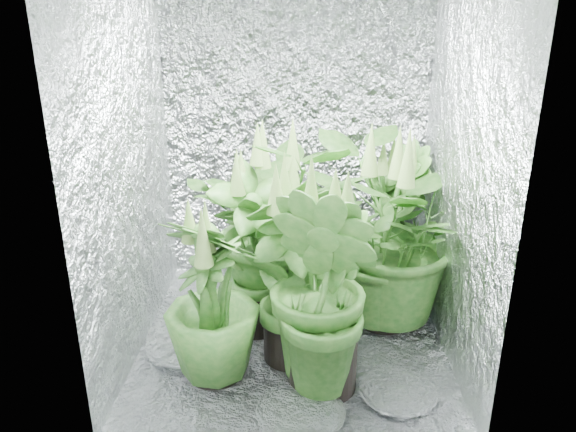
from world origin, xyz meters
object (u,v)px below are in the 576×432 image
(plant_a, at_px, (281,223))
(circulation_fan, at_px, (387,263))
(plant_c, at_px, (392,222))
(plant_f, at_px, (292,271))
(plant_d, at_px, (212,301))
(plant_b, at_px, (255,252))
(plant_g, at_px, (325,291))
(plant_e, at_px, (389,236))

(plant_a, distance_m, circulation_fan, 0.81)
(plant_c, bearing_deg, circulation_fan, 98.14)
(plant_a, bearing_deg, circulation_fan, 24.44)
(plant_f, bearing_deg, plant_d, -157.29)
(plant_b, height_order, plant_g, plant_g)
(plant_b, xyz_separation_m, plant_g, (0.36, -0.50, 0.04))
(plant_d, xyz_separation_m, plant_g, (0.52, -0.07, 0.10))
(plant_g, relative_size, circulation_fan, 2.84)
(circulation_fan, bearing_deg, plant_c, -98.35)
(plant_f, bearing_deg, plant_a, 98.56)
(plant_d, bearing_deg, plant_a, 64.40)
(plant_a, distance_m, plant_g, 0.74)
(plant_e, xyz_separation_m, plant_f, (-0.52, -0.35, -0.04))
(plant_d, distance_m, plant_f, 0.41)
(plant_f, bearing_deg, plant_b, 127.60)
(plant_d, bearing_deg, circulation_fan, 44.08)
(plant_c, xyz_separation_m, plant_d, (-0.96, -0.87, -0.06))
(plant_c, height_order, plant_g, plant_g)
(plant_a, relative_size, plant_g, 1.04)
(plant_a, relative_size, circulation_fan, 2.95)
(circulation_fan, bearing_deg, plant_e, -115.50)
(plant_f, xyz_separation_m, plant_g, (0.15, -0.23, 0.01))
(plant_e, xyz_separation_m, circulation_fan, (0.07, 0.42, -0.37))
(plant_a, distance_m, plant_b, 0.26)
(plant_a, height_order, plant_c, plant_a)
(plant_g, bearing_deg, plant_c, 65.14)
(plant_b, xyz_separation_m, plant_c, (0.79, 0.45, -0.00))
(circulation_fan, bearing_deg, plant_d, -152.41)
(plant_c, bearing_deg, plant_b, -150.35)
(plant_f, relative_size, plant_g, 0.96)
(plant_c, height_order, plant_d, plant_c)
(plant_g, bearing_deg, plant_f, 123.30)
(plant_c, bearing_deg, plant_e, -101.24)
(plant_c, bearing_deg, plant_g, -114.86)
(plant_b, xyz_separation_m, plant_f, (0.21, -0.27, 0.02))
(plant_b, bearing_deg, plant_a, 56.71)
(plant_c, bearing_deg, plant_a, -159.43)
(plant_a, distance_m, plant_e, 0.60)
(plant_d, height_order, plant_e, plant_e)
(plant_d, bearing_deg, plant_f, 22.71)
(plant_e, bearing_deg, circulation_fan, 80.99)
(plant_a, xyz_separation_m, plant_g, (0.22, -0.70, -0.05))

